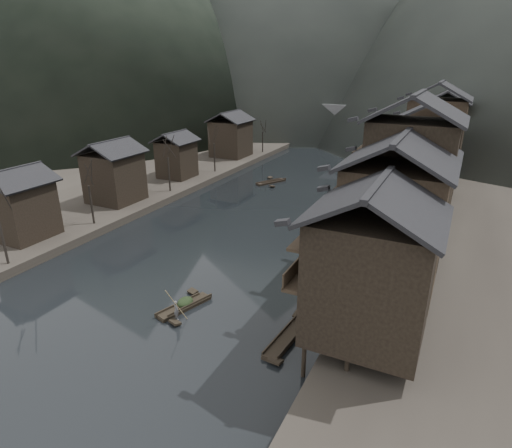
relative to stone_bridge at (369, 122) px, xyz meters
The scene contains 12 objects.
water 72.18m from the stone_bridge, 90.00° to the right, with size 300.00×300.00×0.00m, color black.
left_bank 47.64m from the stone_bridge, 137.56° to the right, with size 40.00×200.00×1.20m, color #2D2823.
stilt_houses 55.71m from the stone_bridge, 71.88° to the right, with size 9.00×67.60×16.90m.
left_houses 55.79m from the stone_bridge, 111.56° to the right, with size 8.10×53.20×8.73m.
bare_trees 59.64m from the stone_bridge, 106.56° to the right, with size 3.60×60.67×7.20m.
moored_sampans 59.05m from the stone_bridge, 78.21° to the right, with size 2.68×49.97×0.47m.
midriver_boats 32.61m from the stone_bridge, 88.68° to the right, with size 17.79×24.02×0.45m.
stone_bridge is the anchor object (origin of this frame).
hero_sampan 79.32m from the stone_bridge, 88.11° to the right, with size 2.51×5.36×0.44m.
cargo_heap 79.05m from the stone_bridge, 88.16° to the right, with size 1.18×1.54×0.71m, color black.
boatman 81.06m from the stone_bridge, 87.76° to the right, with size 0.59×0.39×1.62m, color #555558.
bamboo_pole 80.99m from the stone_bridge, 87.62° to the right, with size 0.06×0.06×4.06m, color #8C7A51.
Camera 1 is at (21.27, -31.70, 19.27)m, focal length 30.00 mm.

